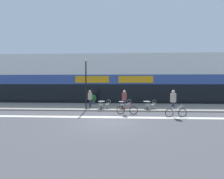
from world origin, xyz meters
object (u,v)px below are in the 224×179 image
bistro_table_1 (122,103)px  cafe_chair_2_side (153,104)px  cafe_chair_0_near (101,104)px  cafe_chair_2_near (148,104)px  cafe_chair_0_side (108,103)px  lamp_post (86,80)px  planter_pot (93,99)px  cyclist_0 (125,101)px  cafe_chair_1_near (122,104)px  cyclist_1 (174,101)px  pedestrian_near_end (90,97)px  cafe_chair_1_side (128,103)px  bistro_table_0 (101,103)px  bistro_table_2 (147,103)px

bistro_table_1 → cafe_chair_2_side: size_ratio=0.78×
cafe_chair_0_near → cafe_chair_2_near: size_ratio=1.00×
cafe_chair_0_side → lamp_post: size_ratio=0.18×
cafe_chair_0_side → planter_pot: size_ratio=0.78×
cafe_chair_2_side → cyclist_0: bearing=37.5°
cafe_chair_1_near → cyclist_1: size_ratio=0.42×
cafe_chair_0_side → planter_pot: 4.09m
cafe_chair_0_side → planter_pot: (-2.03, 3.55, 0.11)m
lamp_post → cafe_chair_2_side: bearing=5.2°
bistro_table_1 → cafe_chair_2_near: bearing=-18.8°
bistro_table_1 → cafe_chair_0_side: (-1.45, -0.25, 0.01)m
cafe_chair_0_side → lamp_post: lamp_post is taller
cafe_chair_2_side → lamp_post: size_ratio=0.18×
cafe_chair_0_side → cafe_chair_1_near: (1.46, -0.38, 0.00)m
pedestrian_near_end → cafe_chair_1_side: bearing=170.6°
bistro_table_0 → cafe_chair_2_side: size_ratio=0.82×
cyclist_1 → pedestrian_near_end: bearing=146.5°
cyclist_0 → cyclist_1: bearing=-9.8°
cafe_chair_2_side → planter_pot: size_ratio=0.78×
cafe_chair_2_near → cyclist_0: bearing=131.6°
cafe_chair_1_side → pedestrian_near_end: size_ratio=0.50×
cafe_chair_0_side → planter_pot: planter_pot is taller
bistro_table_1 → planter_pot: bearing=136.6°
cafe_chair_0_near → cyclist_0: 2.96m
cafe_chair_0_near → pedestrian_near_end: size_ratio=0.50×
planter_pot → cafe_chair_1_side: bearing=-38.7°
cyclist_1 → bistro_table_2: bearing=111.3°
lamp_post → pedestrian_near_end: (0.13, 1.43, -1.79)m
bistro_table_1 → planter_pot: 4.80m
pedestrian_near_end → bistro_table_0: bearing=145.9°
bistro_table_0 → cyclist_0: bearing=-45.7°
bistro_table_0 → cafe_chair_1_near: cafe_chair_1_near is taller
bistro_table_0 → cafe_chair_0_side: 0.63m
bistro_table_1 → cyclist_1: bearing=-42.1°
pedestrian_near_end → cyclist_1: bearing=149.5°
cafe_chair_1_side → cyclist_0: (-0.38, -2.63, 0.54)m
bistro_table_2 → cafe_chair_0_near: cafe_chair_0_near is taller
cafe_chair_0_near → cyclist_0: cyclist_0 is taller
cafe_chair_0_side → cafe_chair_1_side: same height
cyclist_1 → cafe_chair_2_side: bearing=102.2°
bistro_table_1 → bistro_table_0: bearing=-173.0°
cafe_chair_2_near → pedestrian_near_end: size_ratio=0.50×
lamp_post → bistro_table_1: bearing=12.8°
bistro_table_0 → cafe_chair_2_side: 5.15m
bistro_table_0 → cafe_chair_0_side: bearing=0.3°
bistro_table_1 → cafe_chair_1_near: 0.63m
cafe_chair_0_near → cafe_chair_1_near: bearing=-78.9°
bistro_table_2 → cafe_chair_2_near: bearing=-90.3°
cafe_chair_1_near → cyclist_1: (4.06, -3.04, 0.63)m
cafe_chair_2_near → cyclist_1: 3.32m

